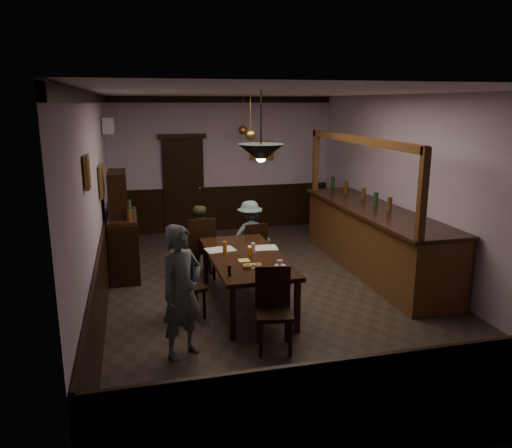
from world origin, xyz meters
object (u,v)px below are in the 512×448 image
object	(u,v)px
chair_far_right	(254,246)
person_standing	(182,292)
sideboard	(123,234)
pendant_brass_mid	(250,135)
coffee_cup	(280,263)
person_seated_left	(199,240)
pendant_iron	(261,153)
pendant_brass_far	(243,130)
chair_far_left	(201,246)
chair_side	(183,283)
chair_near	(274,305)
soda_can	(250,252)
bar_counter	(373,237)
dining_table	(246,260)
person_seated_right	(250,235)

from	to	relation	value
chair_far_right	person_standing	distance (m)	2.96
sideboard	pendant_brass_mid	xyz separation A→B (m)	(2.31, 0.39, 1.59)
coffee_cup	pendant_brass_mid	xyz separation A→B (m)	(0.28, 2.80, 1.50)
chair_far_right	person_seated_left	bearing A→B (deg)	-23.18
pendant_iron	coffee_cup	bearing A→B (deg)	33.63
pendant_brass_far	chair_far_left	bearing A→B (deg)	-117.13
pendant_iron	pendant_brass_mid	bearing A→B (deg)	78.90
chair_far_right	pendant_iron	world-z (taller)	pendant_iron
chair_far_right	chair_side	xyz separation A→B (m)	(-1.36, -1.51, 0.01)
chair_near	soda_can	distance (m)	1.29
chair_far_left	bar_counter	size ratio (longest dim) A/B	0.25
dining_table	soda_can	size ratio (longest dim) A/B	18.44
coffee_cup	pendant_iron	xyz separation A→B (m)	(-0.31, -0.21, 1.47)
chair_far_left	person_seated_left	distance (m)	0.29
sideboard	pendant_iron	distance (m)	3.50
chair_far_right	person_standing	xyz separation A→B (m)	(-1.48, -2.55, 0.28)
person_standing	person_seated_right	bearing A→B (deg)	26.38
chair_near	chair_side	size ratio (longest dim) A/B	1.06
person_seated_left	coffee_cup	bearing A→B (deg)	113.66
pendant_iron	sideboard	bearing A→B (deg)	123.34
person_seated_left	pendant_brass_far	distance (m)	3.04
chair_near	person_standing	xyz separation A→B (m)	(-1.07, 0.06, 0.24)
chair_side	person_seated_right	xyz separation A→B (m)	(1.35, 1.78, 0.11)
dining_table	person_seated_left	size ratio (longest dim) A/B	1.86
chair_far_left	chair_near	xyz separation A→B (m)	(0.50, -2.58, -0.04)
soda_can	dining_table	bearing A→B (deg)	130.01
chair_side	pendant_iron	bearing A→B (deg)	-133.56
coffee_cup	chair_side	bearing A→B (deg)	162.96
soda_can	pendant_brass_far	bearing A→B (deg)	78.82
bar_counter	chair_side	bearing A→B (deg)	-160.51
coffee_cup	pendant_iron	bearing A→B (deg)	-147.11
pendant_iron	chair_far_right	bearing A→B (deg)	78.29
bar_counter	person_seated_left	bearing A→B (deg)	169.25
person_seated_left	sideboard	xyz separation A→B (m)	(-1.24, 0.27, 0.11)
chair_near	chair_side	bearing A→B (deg)	141.57
bar_counter	pendant_brass_far	world-z (taller)	pendant_brass_far
chair_far_left	sideboard	size ratio (longest dim) A/B	0.59
chair_near	pendant_brass_far	size ratio (longest dim) A/B	1.21
chair_far_left	person_seated_right	xyz separation A→B (m)	(0.89, 0.30, 0.04)
pendant_brass_mid	chair_far_right	bearing A→B (deg)	-99.72
chair_side	person_standing	distance (m)	1.08
chair_near	person_seated_left	distance (m)	2.91
chair_far_left	pendant_brass_far	bearing A→B (deg)	-119.26
chair_far_left	person_standing	size ratio (longest dim) A/B	0.67
bar_counter	pendant_brass_far	distance (m)	3.65
chair_near	pendant_brass_mid	size ratio (longest dim) A/B	1.21
coffee_cup	pendant_brass_far	bearing A→B (deg)	82.97
bar_counter	soda_can	bearing A→B (deg)	-156.85
coffee_cup	sideboard	bearing A→B (deg)	129.48
bar_counter	person_seated_right	bearing A→B (deg)	164.45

